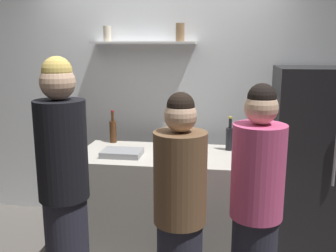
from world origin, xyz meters
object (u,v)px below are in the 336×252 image
at_px(refrigerator, 305,158).
at_px(person_brown_jacket, 180,217).
at_px(utensil_holder, 184,154).
at_px(person_pink_top, 256,211).
at_px(person_blonde, 64,190).
at_px(wine_bottle_amber_glass, 113,131).
at_px(wine_bottle_dark_glass, 230,138).
at_px(water_bottle_plastic, 249,144).
at_px(baking_pan, 122,153).

relative_size(refrigerator, person_brown_jacket, 1.05).
bearing_deg(utensil_holder, person_pink_top, -50.48).
bearing_deg(person_brown_jacket, person_blonde, -138.71).
bearing_deg(wine_bottle_amber_glass, utensil_holder, -32.50).
distance_m(wine_bottle_dark_glass, person_brown_jacket, 1.19).
bearing_deg(refrigerator, utensil_holder, -153.57).
height_order(person_pink_top, person_blonde, person_blonde).
xyz_separation_m(wine_bottle_dark_glass, wine_bottle_amber_glass, (-1.13, 0.11, 0.00)).
relative_size(utensil_holder, person_pink_top, 0.13).
bearing_deg(wine_bottle_dark_glass, wine_bottle_amber_glass, 174.23).
relative_size(wine_bottle_amber_glass, person_brown_jacket, 0.20).
relative_size(wine_bottle_amber_glass, water_bottle_plastic, 1.49).
bearing_deg(wine_bottle_amber_glass, person_brown_jacket, -56.89).
relative_size(wine_bottle_dark_glass, water_bottle_plastic, 1.45).
relative_size(baking_pan, wine_bottle_amber_glass, 1.07).
xyz_separation_m(refrigerator, wine_bottle_amber_glass, (-1.83, -0.06, 0.21)).
xyz_separation_m(baking_pan, person_pink_top, (1.09, -0.70, -0.15)).
xyz_separation_m(person_pink_top, person_blonde, (-1.29, -0.05, 0.09)).
distance_m(refrigerator, baking_pan, 1.71).
relative_size(wine_bottle_dark_glass, person_brown_jacket, 0.19).
xyz_separation_m(baking_pan, wine_bottle_dark_glass, (0.92, 0.32, 0.09)).
height_order(wine_bottle_dark_glass, person_blonde, person_blonde).
height_order(wine_bottle_amber_glass, person_pink_top, person_pink_top).
bearing_deg(wine_bottle_dark_glass, refrigerator, 13.74).
bearing_deg(refrigerator, person_pink_top, -114.47).
xyz_separation_m(refrigerator, utensil_holder, (-1.08, -0.54, 0.15)).
distance_m(person_brown_jacket, person_pink_top, 0.50).
xyz_separation_m(water_bottle_plastic, person_blonde, (-1.29, -0.96, -0.12)).
bearing_deg(baking_pan, utensil_holder, -4.61).
bearing_deg(person_blonde, person_brown_jacket, -139.59).
distance_m(wine_bottle_amber_glass, person_blonde, 1.20).
bearing_deg(person_blonde, baking_pan, -61.59).
height_order(wine_bottle_dark_glass, person_brown_jacket, person_brown_jacket).
xyz_separation_m(baking_pan, utensil_holder, (0.55, -0.04, 0.03)).
bearing_deg(person_pink_top, water_bottle_plastic, -94.91).
distance_m(wine_bottle_dark_glass, person_pink_top, 1.06).
bearing_deg(wine_bottle_dark_glass, person_blonde, -136.32).
distance_m(refrigerator, utensil_holder, 1.22).
bearing_deg(person_brown_jacket, wine_bottle_amber_glass, 167.56).
bearing_deg(person_pink_top, person_brown_jacket, 6.24).
bearing_deg(utensil_holder, person_brown_jacket, -86.08).
height_order(refrigerator, wine_bottle_amber_glass, refrigerator).
bearing_deg(utensil_holder, wine_bottle_amber_glass, 147.50).
relative_size(person_pink_top, person_blonde, 0.91).
relative_size(wine_bottle_dark_glass, wine_bottle_amber_glass, 0.97).
xyz_separation_m(wine_bottle_amber_glass, person_brown_jacket, (0.80, -1.23, -0.27)).
bearing_deg(person_pink_top, wine_bottle_amber_glass, -46.41).
distance_m(water_bottle_plastic, person_brown_jacket, 1.14).
bearing_deg(person_pink_top, baking_pan, -37.90).
bearing_deg(person_blonde, refrigerator, -102.19).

